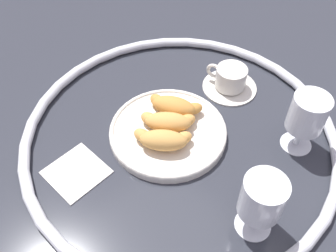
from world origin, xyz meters
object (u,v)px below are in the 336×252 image
(juice_glass_left, at_px, (307,116))
(folded_napkin, at_px, (76,172))
(pastry_plate, at_px, (168,132))
(croissant_small, at_px, (168,122))
(juice_glass_right, at_px, (262,200))
(croissant_large, at_px, (162,139))
(croissant_extra, at_px, (174,106))
(coffee_cup_near, at_px, (230,80))

(juice_glass_left, height_order, folded_napkin, juice_glass_left)
(juice_glass_left, bearing_deg, pastry_plate, -146.85)
(croissant_small, relative_size, juice_glass_right, 0.86)
(pastry_plate, height_order, croissant_large, croissant_large)
(croissant_extra, distance_m, folded_napkin, 0.26)
(coffee_cup_near, distance_m, folded_napkin, 0.43)
(croissant_large, height_order, juice_glass_right, juice_glass_right)
(juice_glass_left, bearing_deg, coffee_cup_near, 163.56)
(juice_glass_left, bearing_deg, croissant_large, -137.84)
(croissant_extra, relative_size, folded_napkin, 1.16)
(juice_glass_right, bearing_deg, croissant_large, 172.75)
(croissant_extra, relative_size, juice_glass_left, 0.91)
(pastry_plate, bearing_deg, juice_glass_right, -15.82)
(croissant_large, bearing_deg, coffee_cup_near, 89.18)
(juice_glass_right, distance_m, folded_napkin, 0.38)
(croissant_extra, bearing_deg, juice_glass_right, -23.47)
(juice_glass_right, bearing_deg, folded_napkin, -160.10)
(pastry_plate, relative_size, juice_glass_right, 1.87)
(croissant_large, bearing_deg, croissant_small, 113.90)
(croissant_extra, bearing_deg, pastry_plate, -66.24)
(pastry_plate, relative_size, croissant_extra, 2.05)
(croissant_large, xyz_separation_m, coffee_cup_near, (0.00, 0.26, -0.01))
(juice_glass_right, bearing_deg, juice_glass_left, 96.01)
(pastry_plate, bearing_deg, croissant_small, 123.55)
(croissant_large, xyz_separation_m, folded_napkin, (-0.10, -0.16, -0.04))
(croissant_small, xyz_separation_m, croissant_extra, (-0.02, 0.05, 0.00))
(croissant_large, height_order, croissant_small, same)
(coffee_cup_near, relative_size, juice_glass_right, 0.97)
(croissant_small, height_order, folded_napkin, croissant_small)
(croissant_large, bearing_deg, juice_glass_right, -7.25)
(coffee_cup_near, height_order, folded_napkin, coffee_cup_near)
(juice_glass_left, relative_size, folded_napkin, 1.27)
(croissant_small, bearing_deg, juice_glass_right, -16.25)
(pastry_plate, xyz_separation_m, croissant_large, (0.02, -0.04, 0.03))
(croissant_extra, distance_m, juice_glass_right, 0.31)
(juice_glass_right, bearing_deg, coffee_cup_near, 129.27)
(juice_glass_right, bearing_deg, croissant_small, 163.75)
(croissant_small, xyz_separation_m, juice_glass_right, (0.26, -0.08, 0.05))
(juice_glass_left, distance_m, juice_glass_right, 0.23)
(croissant_large, bearing_deg, folded_napkin, -123.40)
(croissant_small, xyz_separation_m, coffee_cup_near, (0.02, 0.22, -0.01))
(juice_glass_left, xyz_separation_m, folded_napkin, (-0.32, -0.35, -0.09))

